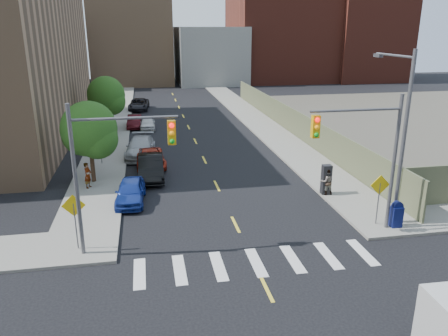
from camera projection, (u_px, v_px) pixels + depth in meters
name	position (u px, v px, depth m)	size (l,w,h in m)	color
ground	(281.00, 319.00, 15.62)	(160.00, 160.00, 0.00)	black
sidewalk_nw	(117.00, 112.00, 53.10)	(3.50, 73.00, 0.15)	gray
sidewalk_ne	(241.00, 108.00, 55.76)	(3.50, 73.00, 0.15)	gray
fence_north	(289.00, 120.00, 43.08)	(0.12, 44.00, 2.50)	#575C40
gravel_lot	(441.00, 121.00, 48.48)	(36.00, 42.00, 0.06)	#595447
bg_bldg_west	(38.00, 51.00, 75.51)	(14.00, 18.00, 12.00)	#592319
bg_bldg_midwest	(132.00, 41.00, 79.66)	(14.00, 16.00, 15.00)	#8C6B4C
bg_bldg_center	(210.00, 55.00, 80.95)	(12.00, 16.00, 10.00)	gray
bg_bldg_east	(279.00, 38.00, 84.30)	(18.00, 18.00, 16.00)	#592319
bg_bldg_fareast	(362.00, 32.00, 84.86)	(14.00, 16.00, 18.00)	#592319
smokestack	(383.00, 5.00, 84.01)	(1.80, 1.80, 28.00)	#8C6B4C
signal_nw	(110.00, 159.00, 18.81)	(4.59, 0.30, 7.00)	#59595E
signal_ne	(367.00, 146.00, 20.86)	(4.59, 0.30, 7.00)	#59595E
streetlight_ne	(401.00, 126.00, 21.87)	(0.25, 3.70, 9.00)	#59595E
warn_sign_nw	(74.00, 212.00, 19.75)	(1.06, 0.06, 2.83)	#59595E
warn_sign_ne	(379.00, 191.00, 22.32)	(1.06, 0.06, 2.83)	#59595E
warn_sign_midwest	(100.00, 140.00, 32.38)	(1.06, 0.06, 2.83)	#59595E
tree_west_near	(89.00, 132.00, 28.19)	(3.66, 3.64, 5.52)	#332114
tree_west_far	(106.00, 97.00, 42.23)	(3.66, 3.64, 5.52)	#332114
parked_car_blue	(130.00, 192.00, 25.81)	(1.63, 4.04, 1.38)	navy
parked_car_black	(151.00, 167.00, 29.96)	(1.68, 4.81, 1.58)	black
parked_car_red	(150.00, 158.00, 32.53)	(2.11, 4.58, 1.27)	#A22210
parked_car_silver	(140.00, 147.00, 35.02)	(2.14, 5.27, 1.53)	#A0A3A7
parked_car_white	(147.00, 123.00, 44.50)	(1.52, 3.78, 1.29)	silver
parked_car_maroon	(135.00, 121.00, 45.14)	(1.38, 3.95, 1.30)	#3B0B11
parked_car_grey	(139.00, 104.00, 54.89)	(2.32, 5.04, 1.40)	black
mailbox	(396.00, 214.00, 22.35)	(0.58, 0.45, 1.39)	#0E1654
payphone	(326.00, 180.00, 26.69)	(0.55, 0.45, 1.85)	black
pedestrian_west	(88.00, 175.00, 27.75)	(0.61, 0.40, 1.67)	gray
pedestrian_east	(327.00, 181.00, 26.64)	(0.81, 0.63, 1.66)	gray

